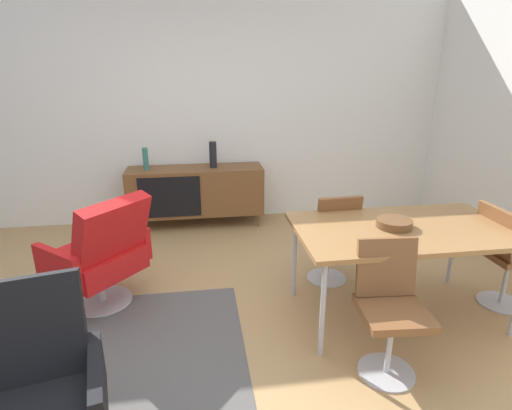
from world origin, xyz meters
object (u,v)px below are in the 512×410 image
object	(u,v)px
sideboard	(196,191)
dining_chair_back_left	(332,234)
wooden_bowl_on_table	(394,223)
dining_chair_far_end	(505,253)
lounge_chair_red	(101,253)
armchair_black_shell	(19,396)
vase_sculptural_dark	(213,155)
dining_chair_front_left	(390,304)
vase_cobalt	(146,159)
dining_table	(403,232)

from	to	relation	value
sideboard	dining_chair_back_left	size ratio (longest dim) A/B	1.87
dining_chair_back_left	wooden_bowl_on_table	bearing A→B (deg)	-63.39
sideboard	dining_chair_far_end	bearing A→B (deg)	-41.89
lounge_chair_red	armchair_black_shell	bearing A→B (deg)	-92.17
vase_sculptural_dark	dining_chair_far_end	distance (m)	3.10
vase_sculptural_dark	sideboard	bearing A→B (deg)	-179.51
armchair_black_shell	lounge_chair_red	bearing A→B (deg)	87.83
sideboard	dining_chair_back_left	distance (m)	1.98
dining_chair_front_left	lounge_chair_red	bearing A→B (deg)	151.89
dining_chair_back_left	dining_chair_front_left	bearing A→B (deg)	-89.93
dining_chair_front_left	lounge_chair_red	distance (m)	2.19
vase_cobalt	dining_chair_back_left	bearing A→B (deg)	-42.83
vase_cobalt	dining_chair_front_left	distance (m)	3.24
vase_cobalt	dining_chair_back_left	world-z (taller)	vase_cobalt
dining_chair_far_end	armchair_black_shell	xyz separation A→B (m)	(-3.22, -1.01, -0.00)
dining_chair_back_left	lounge_chair_red	world-z (taller)	lounge_chair_red
vase_cobalt	dining_table	distance (m)	2.99
dining_chair_far_end	vase_sculptural_dark	bearing A→B (deg)	135.31
lounge_chair_red	vase_cobalt	bearing A→B (deg)	83.17
dining_chair_back_left	dining_table	bearing A→B (deg)	-58.20
armchair_black_shell	dining_chair_back_left	bearing A→B (deg)	38.29
wooden_bowl_on_table	armchair_black_shell	xyz separation A→B (m)	(-2.26, -1.02, -0.30)
dining_table	vase_cobalt	bearing A→B (deg)	133.83
sideboard	vase_cobalt	size ratio (longest dim) A/B	6.25
sideboard	dining_chair_front_left	xyz separation A→B (m)	(1.17, -2.71, 0.03)
vase_sculptural_dark	armchair_black_shell	world-z (taller)	vase_sculptural_dark
wooden_bowl_on_table	dining_chair_back_left	xyz separation A→B (m)	(-0.27, 0.55, -0.30)
sideboard	vase_sculptural_dark	xyz separation A→B (m)	(0.22, 0.00, 0.43)
dining_table	sideboard	bearing A→B (deg)	125.11
dining_table	lounge_chair_red	size ratio (longest dim) A/B	1.69
dining_chair_far_end	sideboard	bearing A→B (deg)	138.11
lounge_chair_red	dining_chair_front_left	bearing A→B (deg)	-28.11
vase_sculptural_dark	dining_chair_front_left	bearing A→B (deg)	-70.76
wooden_bowl_on_table	armchair_black_shell	world-z (taller)	armchair_black_shell
dining_chair_front_left	dining_table	bearing A→B (deg)	58.30
wooden_bowl_on_table	armchair_black_shell	distance (m)	2.49
vase_cobalt	vase_sculptural_dark	world-z (taller)	vase_sculptural_dark
vase_cobalt	dining_table	xyz separation A→B (m)	(2.07, -2.16, -0.15)
dining_chair_back_left	armchair_black_shell	size ratio (longest dim) A/B	0.90
vase_cobalt	wooden_bowl_on_table	bearing A→B (deg)	-47.04
vase_cobalt	armchair_black_shell	xyz separation A→B (m)	(-0.26, -3.16, -0.38)
sideboard	dining_chair_back_left	world-z (taller)	dining_chair_back_left
dining_chair_back_left	armchair_black_shell	distance (m)	2.53
dining_chair_far_end	armchair_black_shell	world-z (taller)	armchair_black_shell
vase_sculptural_dark	wooden_bowl_on_table	distance (m)	2.47
vase_cobalt	dining_chair_back_left	xyz separation A→B (m)	(1.72, -1.60, -0.38)
vase_sculptural_dark	dining_table	bearing A→B (deg)	-59.06
sideboard	dining_table	bearing A→B (deg)	-54.89
wooden_bowl_on_table	sideboard	bearing A→B (deg)	123.94
vase_sculptural_dark	dining_chair_back_left	world-z (taller)	vase_sculptural_dark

